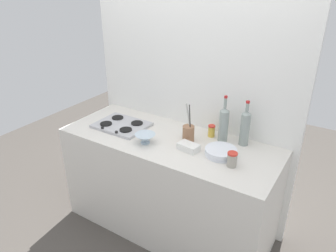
# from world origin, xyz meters

# --- Properties ---
(ground_plane) EXTENTS (6.00, 6.00, 0.00)m
(ground_plane) POSITION_xyz_m (0.00, 0.00, 0.00)
(ground_plane) COLOR #47423D
(ground_plane) RESTS_ON ground
(counter_block) EXTENTS (1.80, 0.70, 0.90)m
(counter_block) POSITION_xyz_m (0.00, 0.00, 0.45)
(counter_block) COLOR silver
(counter_block) RESTS_ON ground
(backsplash_panel) EXTENTS (1.90, 0.06, 2.23)m
(backsplash_panel) POSITION_xyz_m (0.00, 0.38, 1.11)
(backsplash_panel) COLOR white
(backsplash_panel) RESTS_ON ground
(stovetop_hob) EXTENTS (0.44, 0.34, 0.04)m
(stovetop_hob) POSITION_xyz_m (-0.47, -0.01, 0.91)
(stovetop_hob) COLOR #B2B2B7
(stovetop_hob) RESTS_ON counter_block
(plate_stack) EXTENTS (0.24, 0.24, 0.05)m
(plate_stack) POSITION_xyz_m (0.46, 0.00, 0.93)
(plate_stack) COLOR white
(plate_stack) RESTS_ON counter_block
(wine_bottle_leftmost) EXTENTS (0.07, 0.07, 0.38)m
(wine_bottle_leftmost) POSITION_xyz_m (0.38, 0.21, 1.05)
(wine_bottle_leftmost) COLOR gray
(wine_bottle_leftmost) RESTS_ON counter_block
(wine_bottle_mid_left) EXTENTS (0.07, 0.07, 0.36)m
(wine_bottle_mid_left) POSITION_xyz_m (0.54, 0.25, 1.05)
(wine_bottle_mid_left) COLOR gray
(wine_bottle_mid_left) RESTS_ON counter_block
(mixing_bowl) EXTENTS (0.16, 0.16, 0.08)m
(mixing_bowl) POSITION_xyz_m (-0.12, -0.15, 0.94)
(mixing_bowl) COLOR silver
(mixing_bowl) RESTS_ON counter_block
(butter_dish) EXTENTS (0.17, 0.11, 0.05)m
(butter_dish) POSITION_xyz_m (0.22, -0.06, 0.93)
(butter_dish) COLOR white
(butter_dish) RESTS_ON counter_block
(utensil_crock) EXTENTS (0.09, 0.09, 0.31)m
(utensil_crock) POSITION_xyz_m (0.15, 0.07, 0.97)
(utensil_crock) COLOR #996B4C
(utensil_crock) RESTS_ON counter_block
(condiment_jar_front) EXTENTS (0.06, 0.06, 0.10)m
(condiment_jar_front) POSITION_xyz_m (0.27, 0.24, 0.95)
(condiment_jar_front) COLOR gold
(condiment_jar_front) RESTS_ON counter_block
(condiment_jar_rear) EXTENTS (0.07, 0.07, 0.11)m
(condiment_jar_rear) POSITION_xyz_m (0.59, -0.10, 0.95)
(condiment_jar_rear) COLOR #9E998C
(condiment_jar_rear) RESTS_ON counter_block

